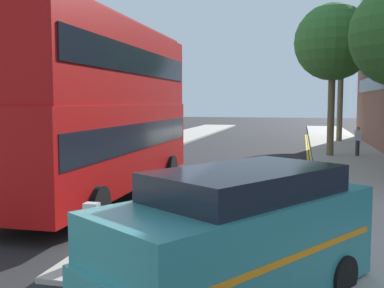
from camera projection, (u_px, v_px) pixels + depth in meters
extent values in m
cube|color=#ADA89E|center=(369.00, 179.00, 18.07)|extent=(4.00, 80.00, 0.14)
cube|color=#ADA89E|center=(70.00, 168.00, 21.10)|extent=(4.00, 80.00, 0.14)
cube|color=yellow|center=(315.00, 188.00, 16.63)|extent=(0.10, 56.00, 0.01)
cube|color=yellow|center=(311.00, 188.00, 16.67)|extent=(0.10, 56.00, 0.01)
cube|color=#ADA89E|center=(93.00, 262.00, 8.82)|extent=(1.10, 2.20, 0.10)
cube|color=silver|center=(93.00, 255.00, 8.81)|extent=(0.36, 0.28, 0.16)
cube|color=white|center=(92.00, 227.00, 8.75)|extent=(0.28, 0.20, 0.95)
cube|color=blue|center=(89.00, 219.00, 8.64)|extent=(0.22, 0.01, 0.26)
cube|color=yellow|center=(90.00, 239.00, 8.67)|extent=(0.22, 0.01, 0.20)
cube|color=#B20F0F|center=(106.00, 145.00, 14.88)|extent=(2.57, 10.82, 2.60)
cube|color=#B20F0F|center=(104.00, 66.00, 14.64)|extent=(2.51, 10.60, 2.50)
cube|color=black|center=(105.00, 135.00, 14.85)|extent=(2.59, 10.38, 0.84)
cube|color=black|center=(104.00, 62.00, 14.63)|extent=(2.58, 10.17, 0.80)
cube|color=yellow|center=(156.00, 98.00, 19.95)|extent=(2.00, 0.07, 0.44)
cube|color=maroon|center=(103.00, 24.00, 14.52)|extent=(2.31, 9.73, 0.10)
cylinder|color=black|center=(111.00, 166.00, 18.52)|extent=(0.31, 1.04, 1.04)
cylinder|color=black|center=(171.00, 169.00, 17.95)|extent=(0.31, 1.04, 1.04)
cylinder|color=black|center=(10.00, 201.00, 12.03)|extent=(0.31, 1.04, 1.04)
cylinder|color=black|center=(98.00, 206.00, 11.46)|extent=(0.31, 1.04, 1.04)
cube|color=teal|center=(240.00, 246.00, 6.97)|extent=(4.18, 4.97, 1.50)
cube|color=black|center=(247.00, 193.00, 7.00)|extent=(3.11, 3.49, 0.76)
cube|color=orange|center=(240.00, 243.00, 6.96)|extent=(3.99, 4.67, 0.10)
cylinder|color=black|center=(342.00, 276.00, 7.36)|extent=(0.56, 0.69, 0.68)
cylinder|color=black|center=(254.00, 249.00, 8.67)|extent=(0.56, 0.69, 0.68)
cylinder|color=#2D2D38|center=(357.00, 148.00, 25.44)|extent=(0.22, 0.22, 0.85)
cube|color=silver|center=(358.00, 135.00, 25.38)|extent=(0.34, 0.22, 0.56)
sphere|color=#9E7051|center=(358.00, 128.00, 25.34)|extent=(0.20, 0.20, 0.20)
cylinder|color=#6B6047|center=(331.00, 111.00, 25.43)|extent=(0.38, 0.38, 5.00)
cylinder|color=#6B6047|center=(340.00, 60.00, 25.07)|extent=(0.13, 0.90, 0.68)
cylinder|color=#6B6047|center=(339.00, 56.00, 25.71)|extent=(1.45, 0.90, 1.17)
cylinder|color=#6B6047|center=(325.00, 60.00, 25.52)|extent=(0.66, 0.87, 0.74)
cylinder|color=#6B6047|center=(325.00, 59.00, 25.05)|extent=(0.57, 0.92, 0.74)
cylinder|color=#6B6047|center=(338.00, 54.00, 24.39)|extent=(1.54, 0.57, 1.15)
sphere|color=#33702D|center=(333.00, 42.00, 25.08)|extent=(4.21, 4.21, 4.21)
cylinder|color=#6B6047|center=(340.00, 105.00, 34.97)|extent=(0.42, 0.42, 5.52)
cylinder|color=#6B6047|center=(352.00, 61.00, 34.58)|extent=(0.31, 1.56, 1.14)
cylinder|color=#6B6047|center=(342.00, 65.00, 35.06)|extent=(0.92, 0.38, 0.70)
cylinder|color=#6B6047|center=(335.00, 64.00, 34.97)|extent=(0.50, 0.98, 0.76)
cylinder|color=#6B6047|center=(335.00, 63.00, 34.43)|extent=(0.85, 1.03, 0.90)
cylinder|color=#6B6047|center=(342.00, 64.00, 34.29)|extent=(0.88, 0.19, 0.66)
sphere|color=#33702D|center=(341.00, 54.00, 34.61)|extent=(3.67, 3.67, 3.67)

